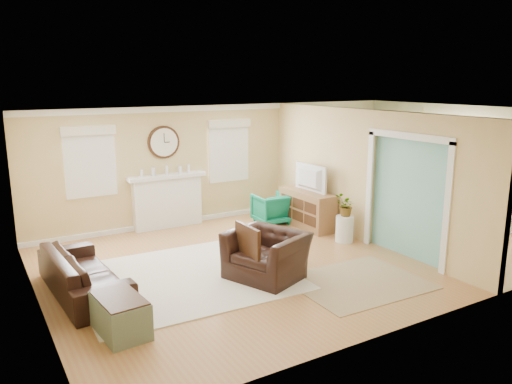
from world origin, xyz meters
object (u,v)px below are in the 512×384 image
(eames_chair, at_px, (266,255))
(dining_table, at_px, (418,211))
(credenza, at_px, (307,209))
(green_chair, at_px, (271,209))
(sofa, at_px, (84,273))

(eames_chair, relative_size, dining_table, 0.64)
(credenza, xyz_separation_m, dining_table, (2.21, -1.13, -0.08))
(green_chair, bearing_deg, dining_table, 150.36)
(eames_chair, xyz_separation_m, green_chair, (1.76, 2.62, -0.05))
(sofa, relative_size, credenza, 1.52)
(green_chair, distance_m, dining_table, 3.24)
(eames_chair, relative_size, green_chair, 1.59)
(credenza, relative_size, dining_table, 0.80)
(green_chair, distance_m, credenza, 0.82)
(eames_chair, xyz_separation_m, dining_table, (4.49, 0.86, -0.06))
(eames_chair, bearing_deg, green_chair, 124.13)
(credenza, bearing_deg, green_chair, 129.05)
(green_chair, xyz_separation_m, dining_table, (2.73, -1.76, -0.01))
(sofa, xyz_separation_m, dining_table, (7.17, -0.02, -0.00))
(sofa, bearing_deg, credenza, -80.98)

